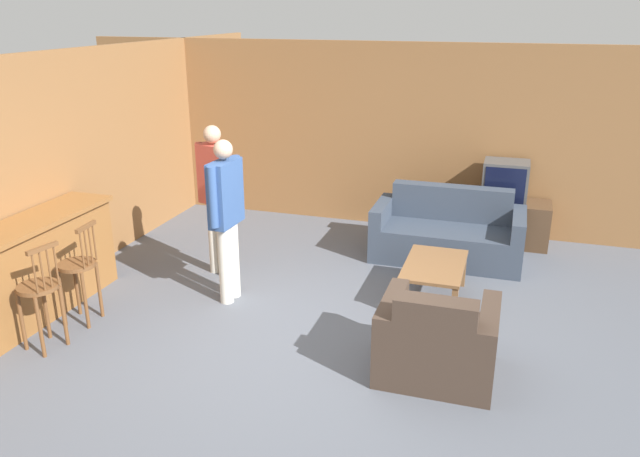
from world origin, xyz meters
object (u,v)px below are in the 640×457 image
at_px(bar_chair_near, 40,295).
at_px(coffee_table, 434,269).
at_px(person_by_window, 215,191).
at_px(bar_chair_mid, 79,272).
at_px(armchair_near, 437,343).
at_px(couch_far, 448,235).
at_px(tv, 505,181).
at_px(person_by_counter, 226,212).
at_px(tv_unit, 501,222).

bearing_deg(bar_chair_near, coffee_table, 32.42).
bearing_deg(person_by_window, bar_chair_near, -110.42).
bearing_deg(bar_chair_mid, armchair_near, 1.33).
distance_m(couch_far, tv, 1.13).
xyz_separation_m(person_by_window, person_by_counter, (0.43, -0.60, -0.02)).
distance_m(bar_chair_mid, armchair_near, 3.56).
relative_size(tv_unit, person_by_counter, 0.70).
distance_m(bar_chair_near, tv_unit, 5.75).
distance_m(couch_far, armchair_near, 2.77).
bearing_deg(tv_unit, person_by_window, -146.65).
bearing_deg(tv, coffee_table, -106.97).
relative_size(person_by_window, person_by_counter, 1.01).
xyz_separation_m(bar_chair_mid, tv_unit, (3.95, 3.61, -0.25)).
distance_m(tv_unit, person_by_window, 3.88).
xyz_separation_m(armchair_near, person_by_window, (-2.78, 1.44, 0.71)).
bearing_deg(person_by_window, tv, 33.31).
distance_m(coffee_table, person_by_window, 2.64).
relative_size(couch_far, coffee_table, 1.80).
bearing_deg(bar_chair_near, bar_chair_mid, 89.97).
bearing_deg(tv, person_by_window, -146.69).
bearing_deg(person_by_counter, bar_chair_mid, -142.49).
bearing_deg(tv, bar_chair_near, -133.51).
xyz_separation_m(couch_far, coffee_table, (0.00, -1.29, 0.06)).
height_order(bar_chair_near, coffee_table, bar_chair_near).
distance_m(couch_far, coffee_table, 1.29).
bearing_deg(couch_far, bar_chair_mid, -139.42).
relative_size(tv_unit, person_by_window, 0.69).
bearing_deg(couch_far, armchair_near, -85.30).
bearing_deg(tv_unit, bar_chair_near, -133.49).
xyz_separation_m(coffee_table, tv, (0.63, 2.05, 0.49)).
distance_m(coffee_table, tv, 2.20).
height_order(coffee_table, person_by_window, person_by_window).
relative_size(tv, person_by_window, 0.32).
height_order(armchair_near, person_by_counter, person_by_counter).
relative_size(bar_chair_near, tv, 1.83).
height_order(tv_unit, tv, tv).
distance_m(armchair_near, tv, 3.59).
bearing_deg(person_by_counter, tv_unit, 44.38).
distance_m(tv, person_by_window, 3.81).
height_order(couch_far, coffee_table, couch_far).
bearing_deg(person_by_counter, armchair_near, -19.59).
bearing_deg(bar_chair_mid, tv_unit, 42.44).
distance_m(bar_chair_near, coffee_table, 3.94).
bearing_deg(couch_far, tv, 50.60).
distance_m(bar_chair_near, person_by_window, 2.26).
bearing_deg(armchair_near, bar_chair_near, -169.87).
distance_m(person_by_window, person_by_counter, 0.74).
height_order(tv_unit, person_by_window, person_by_window).
distance_m(coffee_table, person_by_counter, 2.31).
xyz_separation_m(tv_unit, tv, (0.00, -0.00, 0.57)).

